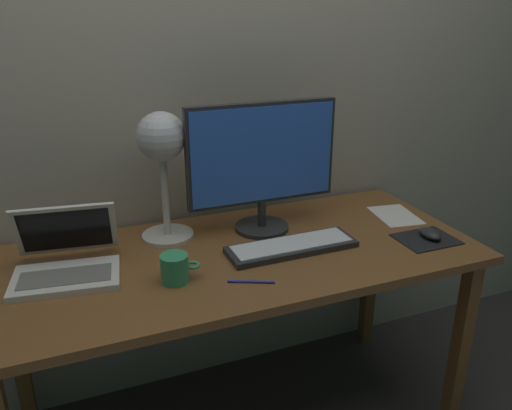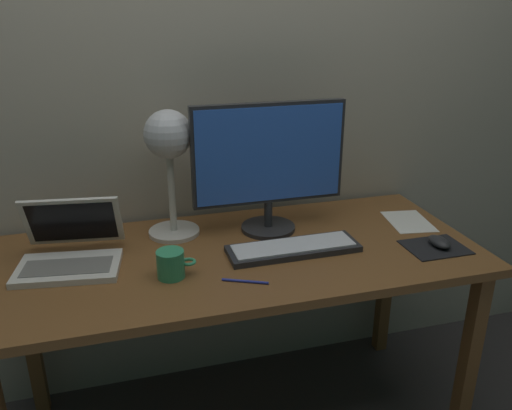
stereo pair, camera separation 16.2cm
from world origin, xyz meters
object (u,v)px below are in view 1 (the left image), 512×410
monitor (262,160)px  keyboard_main (292,246)px  laptop (66,254)px  desk_lamp (162,149)px  coffee_mug (175,268)px  mouse (430,234)px  pen (251,282)px

monitor → keyboard_main: monitor is taller
laptop → desk_lamp: (0.34, 0.13, 0.27)m
keyboard_main → laptop: bearing=170.0°
laptop → coffee_mug: bearing=-32.4°
laptop → mouse: (1.19, -0.23, -0.04)m
monitor → mouse: monitor is taller
monitor → coffee_mug: size_ratio=4.56×
keyboard_main → pen: size_ratio=3.15×
desk_lamp → mouse: (0.85, -0.35, -0.30)m
monitor → keyboard_main: size_ratio=1.23×
monitor → mouse: 0.64m
desk_lamp → monitor: bearing=-9.8°
pen → desk_lamp: bearing=111.1°
coffee_mug → laptop: bearing=147.6°
desk_lamp → coffee_mug: desk_lamp is taller
laptop → pen: 0.57m
keyboard_main → desk_lamp: 0.54m
monitor → mouse: bearing=-29.9°
monitor → coffee_mug: bearing=-146.3°
monitor → laptop: size_ratio=1.58×
coffee_mug → monitor: bearing=33.7°
desk_lamp → coffee_mug: 0.42m
desk_lamp → coffee_mug: (-0.05, -0.31, -0.28)m
laptop → mouse: laptop is taller
mouse → coffee_mug: coffee_mug is taller
monitor → desk_lamp: size_ratio=1.22×
laptop → mouse: 1.21m
coffee_mug → mouse: bearing=-2.6°
keyboard_main → mouse: bearing=-12.0°
monitor → desk_lamp: 0.34m
keyboard_main → desk_lamp: desk_lamp is taller
keyboard_main → desk_lamp: bearing=145.5°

